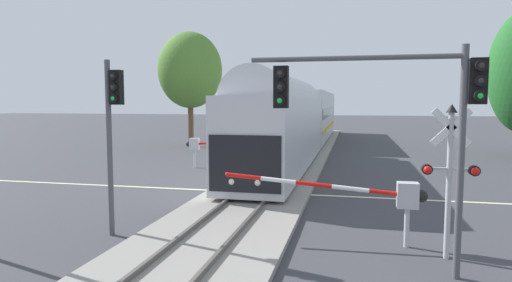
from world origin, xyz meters
name	(u,v)px	position (x,y,z in m)	size (l,w,h in m)	color
ground_plane	(261,193)	(0.00, 0.00, 0.00)	(220.00, 220.00, 0.00)	#3D3D42
road_centre_stripe	(261,192)	(0.00, 0.00, 0.00)	(44.00, 0.20, 0.01)	beige
railway_track	(261,190)	(0.00, 0.00, 0.10)	(4.40, 80.00, 0.32)	gray
commuter_train	(303,117)	(0.00, 16.33, 2.79)	(3.04, 41.71, 5.16)	silver
crossing_gate_near	(384,195)	(4.78, -6.21, 1.44)	(5.71, 0.40, 1.91)	#B7B7BC
crossing_signal_mast	(450,165)	(6.29, -6.94, 2.41)	(1.36, 0.44, 3.94)	#B2B2B7
crossing_gate_far	(202,145)	(-4.89, 6.21, 1.42)	(5.19, 0.40, 1.82)	#B7B7BC
traffic_signal_near_right	(396,103)	(4.85, -8.25, 3.96)	(5.20, 0.38, 5.24)	#4C4C51
traffic_signal_median	(112,119)	(-2.96, -7.01, 3.49)	(0.53, 0.38, 5.20)	#4C4C51
oak_behind_train	(190,70)	(-10.19, 18.13, 6.72)	(5.62, 5.62, 10.07)	brown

